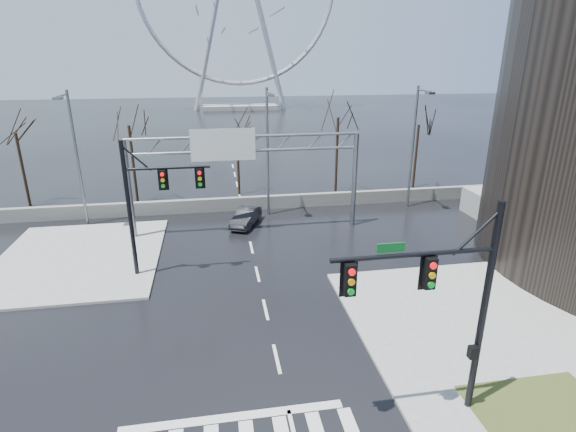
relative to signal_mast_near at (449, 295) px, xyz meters
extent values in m
plane|color=black|center=(-5.14, 4.04, -4.87)|extent=(260.00, 260.00, 0.00)
cube|color=gray|center=(4.86, 6.04, -4.80)|extent=(12.00, 10.00, 0.15)
cube|color=gray|center=(-16.14, 16.04, -4.80)|extent=(10.00, 12.00, 0.15)
cube|color=#37441C|center=(3.86, -0.96, -4.72)|extent=(5.00, 4.00, 0.02)
cube|color=slate|center=(-5.14, 24.04, -4.32)|extent=(52.00, 0.50, 1.10)
cylinder|color=black|center=(1.36, 0.04, -0.87)|extent=(0.24, 0.24, 8.00)
cylinder|color=black|center=(-1.34, 0.04, 1.53)|extent=(5.40, 0.16, 0.16)
cube|color=black|center=(-0.84, -0.11, 0.93)|extent=(0.35, 0.28, 1.05)
cube|color=black|center=(-3.44, -0.11, 0.93)|extent=(0.35, 0.28, 1.05)
cylinder|color=black|center=(-12.14, 13.04, -0.87)|extent=(0.24, 0.24, 8.00)
cylinder|color=black|center=(-9.84, 13.04, 1.53)|extent=(4.60, 0.16, 0.16)
cube|color=black|center=(-10.14, 12.89, 0.93)|extent=(0.35, 0.28, 1.05)
cube|color=black|center=(-8.14, 12.89, 0.93)|extent=(0.35, 0.28, 1.05)
cylinder|color=slate|center=(-13.14, 19.04, -1.37)|extent=(0.36, 0.36, 7.00)
cylinder|color=slate|center=(2.86, 19.04, -1.37)|extent=(0.36, 0.36, 7.00)
cylinder|color=slate|center=(-5.14, 19.04, 2.13)|extent=(16.00, 0.20, 0.20)
cylinder|color=slate|center=(-5.14, 19.04, 1.13)|extent=(16.00, 0.20, 0.20)
cube|color=#0B541C|center=(-6.64, 18.89, 1.63)|extent=(4.20, 0.10, 2.00)
cube|color=silver|center=(-6.64, 18.83, 1.63)|extent=(4.40, 0.02, 2.20)
cylinder|color=slate|center=(-17.14, 22.54, 0.13)|extent=(0.20, 0.20, 10.00)
cylinder|color=slate|center=(-17.14, 21.44, 4.83)|extent=(0.12, 2.20, 0.12)
cube|color=slate|center=(-17.14, 20.44, 4.73)|extent=(0.50, 0.70, 0.18)
cylinder|color=slate|center=(-3.14, 22.54, 0.13)|extent=(0.20, 0.20, 10.00)
cylinder|color=slate|center=(-3.14, 21.44, 4.83)|extent=(0.12, 2.20, 0.12)
cube|color=slate|center=(-3.14, 20.44, 4.73)|extent=(0.50, 0.70, 0.18)
cylinder|color=slate|center=(8.86, 22.54, 0.13)|extent=(0.20, 0.20, 10.00)
cylinder|color=slate|center=(8.86, 21.44, 4.83)|extent=(0.12, 2.20, 0.12)
cube|color=slate|center=(8.86, 20.44, 4.73)|extent=(0.50, 0.70, 0.18)
cylinder|color=black|center=(-23.14, 28.04, -1.72)|extent=(0.24, 0.24, 6.30)
cylinder|color=black|center=(-14.14, 27.54, -1.50)|extent=(0.24, 0.24, 6.75)
cylinder|color=black|center=(-5.14, 28.54, -1.95)|extent=(0.24, 0.24, 5.85)
cylinder|color=black|center=(3.86, 27.54, -1.36)|extent=(0.24, 0.24, 7.02)
cylinder|color=black|center=(11.86, 28.04, -1.81)|extent=(0.24, 0.24, 6.12)
cube|color=gray|center=(-0.14, 99.04, -4.37)|extent=(18.00, 6.00, 1.00)
cylinder|color=#B2B2B7|center=(-7.14, 99.04, 9.13)|extent=(8.28, 1.20, 28.82)
cylinder|color=#B2B2B7|center=(6.86, 99.04, 9.13)|extent=(8.28, 1.20, 28.82)
imported|color=black|center=(-5.16, 20.34, -4.23)|extent=(2.81, 4.12, 1.29)
camera|label=1|loc=(-7.33, -11.82, 7.35)|focal=28.00mm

